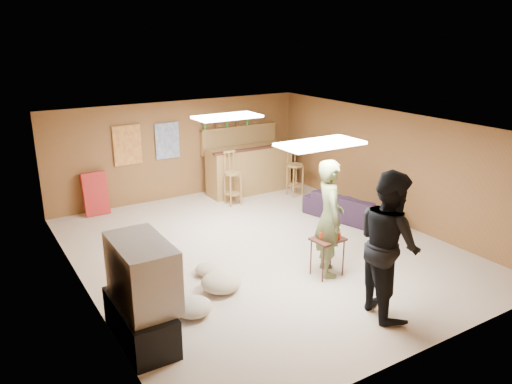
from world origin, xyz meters
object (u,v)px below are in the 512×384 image
bar_counter (249,169)px  person_olive (329,218)px  tv_body (142,273)px  person_black (389,244)px  sofa (349,207)px  tray_table (327,257)px

bar_counter → person_olive: size_ratio=1.08×
tv_body → bar_counter: size_ratio=0.55×
tv_body → person_black: bearing=-20.0°
sofa → tray_table: (-1.95, -1.69, 0.04)m
person_olive → person_black: person_black is taller
tv_body → bar_counter: tv_body is taller
tv_body → sofa: size_ratio=0.60×
bar_counter → person_olive: person_olive is taller
person_black → sofa: (1.96, 2.92, -0.73)m
bar_counter → person_black: (-1.17, -5.54, 0.45)m
tv_body → person_olive: 3.06m
person_black → tray_table: bearing=15.5°
tray_table → bar_counter: bearing=74.9°
tv_body → tray_table: 3.05m
tv_body → sofa: bearing=20.3°
tv_body → person_black: (2.98, -1.09, 0.10)m
tv_body → person_black: 3.18m
person_olive → tray_table: size_ratio=2.97×
tv_body → tray_table: (2.99, 0.14, -0.59)m
person_olive → person_black: size_ratio=0.93×
bar_counter → person_olive: bearing=-104.5°
sofa → bar_counter: bearing=1.0°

